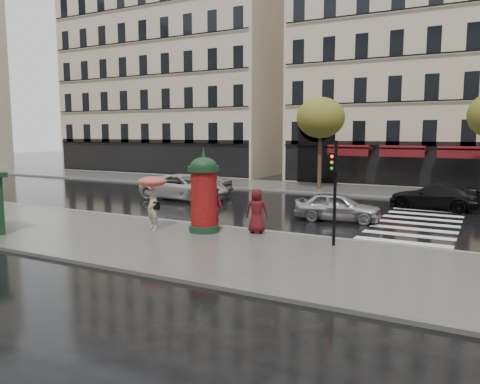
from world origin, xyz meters
The scene contains 18 objects.
ground centered at (0.00, 0.00, 0.00)m, with size 160.00×160.00×0.00m, color black.
near_sidewalk centered at (0.00, -0.50, 0.06)m, with size 90.00×7.00×0.12m, color #474744.
far_sidewalk centered at (0.00, 19.00, 0.06)m, with size 90.00×6.00×0.12m, color #474744.
near_kerb centered at (0.00, 3.00, 0.07)m, with size 90.00×0.25×0.14m, color slate.
far_kerb centered at (0.00, 16.00, 0.07)m, with size 90.00×0.25×0.14m, color slate.
zebra_crossing centered at (6.00, 9.60, 0.01)m, with size 3.60×11.75×0.01m, color silver.
bldg_far_corner centered at (6.00, 30.00, 11.31)m, with size 26.00×14.00×22.90m.
bldg_far_left centered at (-22.00, 30.00, 11.31)m, with size 24.00×14.00×22.90m.
tree_far_left centered at (-2.00, 18.00, 5.17)m, with size 3.40×3.40×6.64m.
woman_umbrella centered at (-3.44, 0.95, 1.64)m, with size 1.20×1.20×2.30m.
woman_red centered at (-1.35, 2.40, 0.99)m, with size 0.85×0.66×1.74m, color #A81449.
man_burgundy centered at (0.64, 2.40, 1.02)m, with size 0.88×0.57×1.81m, color #4F0F13.
morris_column centered at (-1.38, 1.66, 1.76)m, with size 1.27×1.27×3.42m.
traffic_light centered at (3.99, 1.73, 2.38)m, with size 0.26×0.36×3.73m.
car_silver centered at (2.58, 7.11, 0.68)m, with size 1.60×3.98×1.36m, color #AFAFB4.
car_white centered at (-7.88, 9.60, 0.79)m, with size 2.62×5.69×1.58m, color #BCBCBC.
car_black centered at (6.24, 13.01, 0.69)m, with size 1.94×4.78×1.39m, color black.
car_far_silver centered at (-8.40, 12.55, 0.70)m, with size 1.65×4.09×1.39m, color #9C9CA0.
Camera 1 is at (8.76, -14.19, 4.10)m, focal length 35.00 mm.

